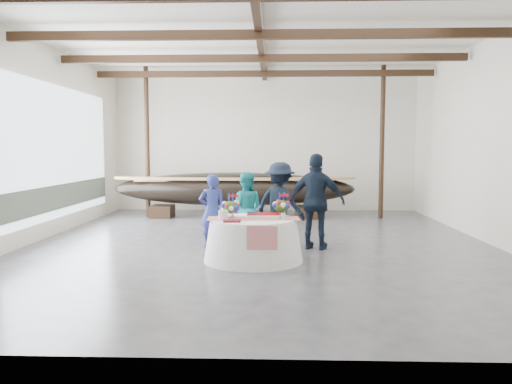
{
  "coord_description": "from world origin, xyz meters",
  "views": [
    {
      "loc": [
        0.29,
        -10.76,
        2.08
      ],
      "look_at": [
        -0.08,
        -0.25,
        1.16
      ],
      "focal_mm": 35.0,
      "sensor_mm": 36.0,
      "label": 1
    }
  ],
  "objects": [
    {
      "name": "ceiling",
      "position": [
        0.0,
        0.0,
        4.5
      ],
      "size": [
        10.0,
        12.0,
        0.01
      ],
      "primitive_type": "cube",
      "color": "white",
      "rests_on": "wall_back"
    },
    {
      "name": "guest_man_left",
      "position": [
        0.43,
        -0.11,
        0.89
      ],
      "size": [
        1.33,
        1.17,
        1.79
      ],
      "primitive_type": "imported",
      "rotation": [
        0.0,
        0.0,
        2.59
      ],
      "color": "black",
      "rests_on": "ground"
    },
    {
      "name": "guest_woman_blue",
      "position": [
        -0.99,
        -0.43,
        0.77
      ],
      "size": [
        0.62,
        0.46,
        1.55
      ],
      "primitive_type": "imported",
      "rotation": [
        0.0,
        0.0,
        3.32
      ],
      "color": "navy",
      "rests_on": "ground"
    },
    {
      "name": "wall_front",
      "position": [
        0.0,
        -6.0,
        2.25
      ],
      "size": [
        10.0,
        0.02,
        4.5
      ],
      "primitive_type": "cube",
      "color": "silver",
      "rests_on": "ground"
    },
    {
      "name": "pavilion_structure",
      "position": [
        0.0,
        0.73,
        4.0
      ],
      "size": [
        9.8,
        11.76,
        4.5
      ],
      "color": "black",
      "rests_on": "ground"
    },
    {
      "name": "floor",
      "position": [
        0.0,
        0.0,
        0.0
      ],
      "size": [
        10.0,
        12.0,
        0.01
      ],
      "primitive_type": "cube",
      "color": "#3D3D42",
      "rests_on": "ground"
    },
    {
      "name": "banquet_table",
      "position": [
        -0.08,
        -1.65,
        0.39
      ],
      "size": [
        1.83,
        1.83,
        0.79
      ],
      "color": "white",
      "rests_on": "ground"
    },
    {
      "name": "wall_right",
      "position": [
        5.0,
        0.0,
        2.25
      ],
      "size": [
        0.02,
        12.0,
        4.5
      ],
      "primitive_type": "cube",
      "color": "silver",
      "rests_on": "ground"
    },
    {
      "name": "longboat_display",
      "position": [
        -0.9,
        4.14,
        0.87
      ],
      "size": [
        7.26,
        1.45,
        1.36
      ],
      "color": "black",
      "rests_on": "ground"
    },
    {
      "name": "guest_woman_teal",
      "position": [
        -0.31,
        -0.19,
        0.79
      ],
      "size": [
        0.8,
        0.64,
        1.58
      ],
      "primitive_type": "imported",
      "rotation": [
        0.0,
        0.0,
        3.09
      ],
      "color": "teal",
      "rests_on": "ground"
    },
    {
      "name": "wall_left",
      "position": [
        -5.0,
        0.0,
        2.25
      ],
      "size": [
        0.02,
        12.0,
        4.5
      ],
      "primitive_type": "cube",
      "color": "silver",
      "rests_on": "ground"
    },
    {
      "name": "guest_man_right",
      "position": [
        1.18,
        -0.54,
        0.99
      ],
      "size": [
        1.25,
        0.81,
        1.98
      ],
      "primitive_type": "imported",
      "rotation": [
        0.0,
        0.0,
        2.83
      ],
      "color": "black",
      "rests_on": "ground"
    },
    {
      "name": "open_bay",
      "position": [
        -4.95,
        1.0,
        1.83
      ],
      "size": [
        0.03,
        7.0,
        3.2
      ],
      "color": "silver",
      "rests_on": "ground"
    },
    {
      "name": "tabletop_items",
      "position": [
        -0.08,
        -1.5,
        0.94
      ],
      "size": [
        1.72,
        0.97,
        0.4
      ],
      "color": "red",
      "rests_on": "banquet_table"
    },
    {
      "name": "wall_back",
      "position": [
        0.0,
        6.0,
        2.25
      ],
      "size": [
        10.0,
        0.02,
        4.5
      ],
      "primitive_type": "cube",
      "color": "silver",
      "rests_on": "ground"
    }
  ]
}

